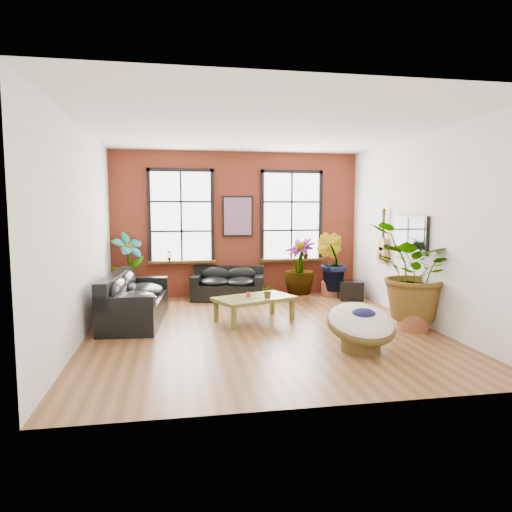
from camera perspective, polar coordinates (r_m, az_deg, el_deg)
The scene contains 19 objects.
room at distance 8.09m, azimuth 0.55°, elevation 3.16°, with size 6.04×6.54×3.54m.
sofa_back at distance 10.80m, azimuth -3.49°, elevation -3.61°, with size 1.80×1.14×0.77m.
sofa_left at distance 8.96m, azimuth -15.21°, elevation -5.33°, with size 1.17×2.41×0.92m.
coffee_table at distance 8.70m, azimuth -0.22°, elevation -5.49°, with size 1.67×1.34×0.56m.
papasan_chair at distance 7.11m, azimuth 13.01°, elevation -8.40°, with size 1.11×1.13×0.77m.
poster at distance 11.08m, azimuth -2.31°, elevation 4.98°, with size 0.74×0.06×0.98m.
tv_wall_unit at distance 9.50m, azimuth 17.72°, elevation 2.07°, with size 0.13×1.86×1.20m.
media_box at distance 10.96m, azimuth 11.74°, elevation -4.24°, with size 0.60×0.53×0.44m.
pot_back_left at distance 10.88m, azimuth -15.53°, elevation -4.56°, with size 0.62×0.62×0.39m.
pot_back_right at distance 11.33m, azimuth 9.42°, elevation -4.08°, with size 0.65×0.65×0.36m.
pot_right_wall at distance 8.59m, azimuth 19.02°, elevation -7.41°, with size 0.72×0.72×0.40m.
pot_mid at distance 10.82m, azimuth 5.39°, elevation -4.61°, with size 0.54×0.54×0.32m.
floor_plant_back_left at distance 10.74m, azimuth -15.61°, elevation -0.96°, with size 0.77×0.52×1.47m, color #185015.
floor_plant_back_right at distance 11.20m, azimuth 9.36°, elevation -0.71°, with size 0.77×0.62×1.40m, color #185015.
floor_plant_right_wall at distance 8.48m, azimuth 19.20°, elevation -1.93°, with size 1.56×1.35×1.73m, color #185015.
floor_plant_mid at distance 10.73m, azimuth 5.45°, elevation -1.28°, with size 0.73×0.73×1.30m, color #185015.
table_plant at distance 8.60m, azimuth 1.51°, elevation -4.40°, with size 0.23×0.20×0.25m, color #185015.
sill_plant_left at distance 10.99m, azimuth -10.81°, elevation 0.09°, with size 0.14×0.10×0.27m, color #185015.
sill_plant_right at distance 11.44m, azimuth 6.22°, elevation 0.39°, with size 0.15×0.15×0.27m, color #185015.
Camera 1 is at (-1.47, -7.80, 2.15)m, focal length 32.00 mm.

